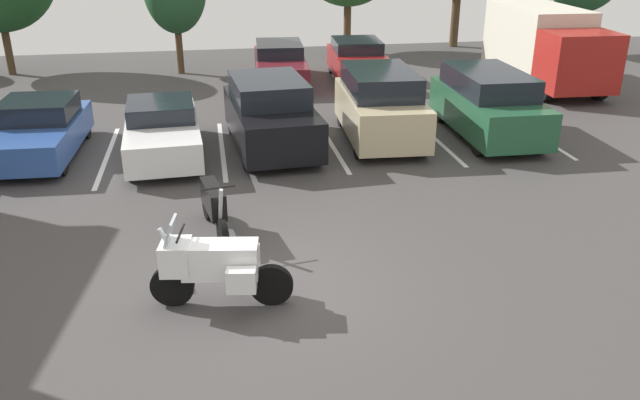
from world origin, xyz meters
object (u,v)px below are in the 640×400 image
object	(u,v)px
car_white	(162,130)
box_truck	(545,45)
motorcycle_second	(214,206)
motorcycle_touring	(214,265)
car_green	(488,104)
car_blue	(38,130)
car_champagne	(380,105)
car_black	(270,115)
car_far_red	(358,61)
car_far_maroon	(280,64)

from	to	relation	value
car_white	box_truck	world-z (taller)	box_truck
motorcycle_second	box_truck	world-z (taller)	box_truck
motorcycle_touring	car_green	world-z (taller)	car_green
car_blue	motorcycle_touring	bearing A→B (deg)	-62.03
motorcycle_second	car_champagne	size ratio (longest dim) A/B	0.49
car_black	car_champagne	xyz separation A→B (m)	(2.99, 0.14, 0.07)
motorcycle_touring	car_white	bearing A→B (deg)	98.61
car_white	car_far_red	world-z (taller)	car_far_red
motorcycle_second	car_black	distance (m)	5.34
car_white	car_far_red	distance (m)	10.16
car_far_maroon	motorcycle_second	bearing A→B (deg)	-102.25
box_truck	motorcycle_touring	bearing A→B (deg)	-132.89
car_green	car_white	bearing A→B (deg)	-178.60
box_truck	car_far_maroon	bearing A→B (deg)	168.33
motorcycle_second	car_white	world-z (taller)	car_white
box_truck	car_green	bearing A→B (deg)	-129.16
motorcycle_touring	car_far_red	xyz separation A→B (m)	(5.69, 14.90, 0.03)
motorcycle_second	car_champagne	world-z (taller)	car_champagne
motorcycle_touring	car_far_red	size ratio (longest dim) A/B	0.48
car_blue	car_far_red	bearing A→B (deg)	35.24
motorcycle_second	car_blue	size ratio (longest dim) A/B	0.49
car_black	car_far_red	distance (m)	8.35
motorcycle_second	car_white	distance (m)	4.98
motorcycle_touring	box_truck	bearing A→B (deg)	47.11
motorcycle_touring	car_white	world-z (taller)	motorcycle_touring
car_far_red	car_black	bearing A→B (deg)	-118.93
car_green	box_truck	world-z (taller)	box_truck
car_black	box_truck	world-z (taller)	box_truck
car_far_red	car_champagne	bearing A→B (deg)	-98.32
motorcycle_second	box_truck	size ratio (longest dim) A/B	0.33
car_blue	car_white	distance (m)	3.14
car_white	box_truck	size ratio (longest dim) A/B	0.70
box_truck	car_far_red	bearing A→B (deg)	164.43
motorcycle_second	car_green	world-z (taller)	car_green
car_champagne	car_far_red	distance (m)	7.25
motorcycle_second	car_green	bearing A→B (deg)	33.59
car_black	car_champagne	bearing A→B (deg)	2.70
car_black	car_far_maroon	world-z (taller)	car_black
car_champagne	car_green	bearing A→B (deg)	-3.07
car_white	motorcycle_touring	bearing A→B (deg)	-81.39
motorcycle_second	car_black	xyz separation A→B (m)	(1.60, 5.08, 0.30)
car_champagne	box_truck	xyz separation A→B (m)	(7.52, 5.36, 0.49)
car_far_red	motorcycle_touring	bearing A→B (deg)	-110.91
car_black	car_champagne	world-z (taller)	car_champagne
car_black	car_far_maroon	size ratio (longest dim) A/B	0.93
car_white	motorcycle_second	bearing A→B (deg)	-76.46
car_blue	car_white	size ratio (longest dim) A/B	0.97
car_white	car_blue	bearing A→B (deg)	169.87
motorcycle_second	car_white	bearing A→B (deg)	103.54
car_black	car_champagne	size ratio (longest dim) A/B	1.06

